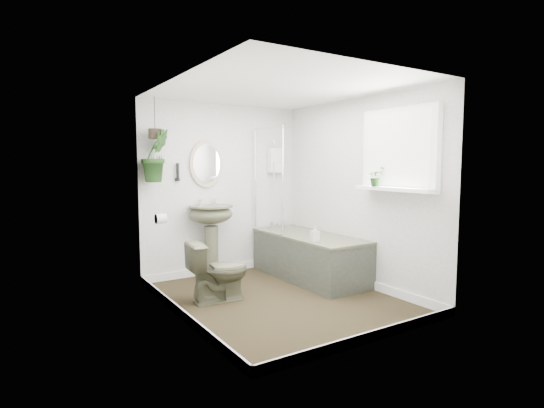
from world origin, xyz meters
TOP-DOWN VIEW (x-y plane):
  - floor at (0.00, 0.00)m, footprint 2.30×2.80m
  - ceiling at (0.00, 0.00)m, footprint 2.30×2.80m
  - wall_back at (0.00, 1.41)m, footprint 2.30×0.02m
  - wall_front at (0.00, -1.41)m, footprint 2.30×0.02m
  - wall_left at (-1.16, 0.00)m, footprint 0.02×2.80m
  - wall_right at (1.16, 0.00)m, footprint 0.02×2.80m
  - skirting at (0.00, 0.00)m, footprint 2.30×2.80m
  - bathtub at (0.80, 0.50)m, footprint 0.72×1.72m
  - bath_screen at (0.47, 0.99)m, footprint 0.04×0.72m
  - shower_box at (0.80, 1.34)m, footprint 0.20×0.10m
  - oval_mirror at (-0.26, 1.37)m, footprint 0.46×0.03m
  - wall_sconce at (-0.66, 1.36)m, footprint 0.04×0.04m
  - toilet_roll_holder at (-1.10, 0.70)m, footprint 0.11×0.11m
  - window_recess at (1.09, -0.70)m, footprint 0.08×1.00m
  - window_sill at (1.02, -0.70)m, footprint 0.18×1.00m
  - window_blinds at (1.04, -0.70)m, footprint 0.01×0.86m
  - toilet at (-0.60, 0.30)m, footprint 0.68×0.42m
  - pedestal_sink at (-0.26, 1.24)m, footprint 0.64×0.57m
  - sill_plant at (0.97, -0.48)m, footprint 0.23×0.21m
  - hanging_plant at (-0.97, 1.25)m, footprint 0.41×0.36m
  - soap_bottle at (0.56, 0.08)m, footprint 0.10×0.10m
  - hanging_pot at (-0.97, 1.25)m, footprint 0.16×0.16m

SIDE VIEW (x-z plane):
  - floor at x=0.00m, z-range -0.02..0.00m
  - skirting at x=0.00m, z-range 0.00..0.10m
  - bathtub at x=0.80m, z-range 0.00..0.58m
  - toilet at x=-0.60m, z-range 0.00..0.67m
  - pedestal_sink at x=-0.26m, z-range 0.00..0.97m
  - soap_bottle at x=0.56m, z-range 0.58..0.77m
  - toilet_roll_holder at x=-1.10m, z-range 0.84..0.96m
  - wall_back at x=0.00m, z-range 0.00..2.30m
  - wall_front at x=0.00m, z-range 0.00..2.30m
  - wall_left at x=-1.16m, z-range 0.00..2.30m
  - wall_right at x=1.16m, z-range 0.00..2.30m
  - window_sill at x=1.02m, z-range 1.21..1.25m
  - bath_screen at x=0.47m, z-range 0.58..1.98m
  - sill_plant at x=0.97m, z-range 1.25..1.47m
  - wall_sconce at x=-0.66m, z-range 1.29..1.51m
  - oval_mirror at x=-0.26m, z-range 1.19..1.81m
  - shower_box at x=0.80m, z-range 1.38..1.73m
  - hanging_plant at x=-0.97m, z-range 1.28..1.92m
  - window_recess at x=1.09m, z-range 1.20..2.10m
  - window_blinds at x=1.04m, z-range 1.27..2.03m
  - hanging_pot at x=-0.97m, z-range 1.80..1.92m
  - ceiling at x=0.00m, z-range 2.30..2.32m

